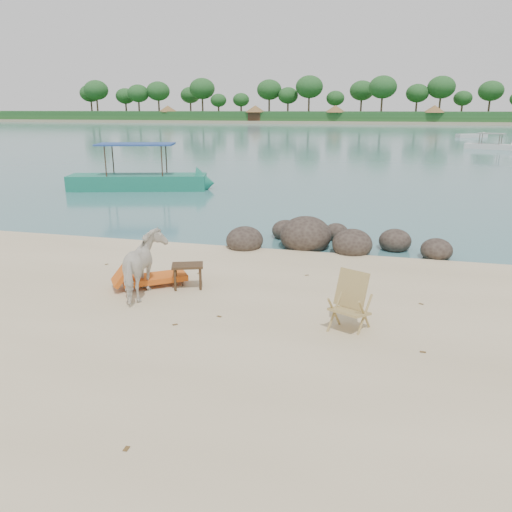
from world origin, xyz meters
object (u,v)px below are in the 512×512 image
Objects in this scene: cow at (145,267)px; boat_near at (136,151)px; boulders at (321,239)px; side_table at (188,278)px; deck_chair at (350,305)px; lounge_chair at (155,276)px.

boat_near is at bearing -74.33° from cow.
boulders is 9.21× the size of side_table.
cow is (-3.21, -5.04, 0.47)m from boulders.
boat_near is at bearing 154.26° from deck_chair.
lounge_chair is at bearing -170.46° from deck_chair.
side_table is (-2.49, -4.40, 0.07)m from boulders.
cow is 1.57× the size of deck_chair.
deck_chair is at bearing -78.27° from boulders.
deck_chair is 0.13× the size of boat_near.
cow is at bearing -78.22° from boat_near.
boulders is at bearing 17.65° from lounge_chair.
cow is at bearing -122.50° from boulders.
cow is at bearing -163.24° from deck_chair.
boat_near reaches higher than boulders.
boat_near reaches higher than deck_chair.
side_table is 0.39× the size of lounge_chair.
deck_chair reaches higher than lounge_chair.
deck_chair is at bearing 159.26° from cow.
side_table is 0.67× the size of deck_chair.
lounge_chair is 15.20m from boat_near.
boulders reaches higher than side_table.
cow is 4.47m from deck_chair.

